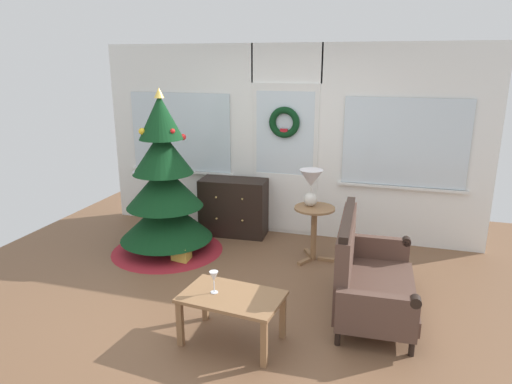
{
  "coord_description": "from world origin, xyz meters",
  "views": [
    {
      "loc": [
        1.41,
        -3.92,
        2.33
      ],
      "look_at": [
        0.05,
        0.55,
        1.0
      ],
      "focal_mm": 32.44,
      "sensor_mm": 36.0,
      "label": 1
    }
  ],
  "objects": [
    {
      "name": "christmas_tree",
      "position": [
        -1.26,
        0.98,
        0.74
      ],
      "size": [
        1.4,
        1.4,
        2.03
      ],
      "color": "#4C331E",
      "rests_on": "ground"
    },
    {
      "name": "back_wall_with_door",
      "position": [
        0.0,
        2.08,
        1.28
      ],
      "size": [
        5.2,
        0.19,
        2.55
      ],
      "color": "white",
      "rests_on": "ground"
    },
    {
      "name": "ground_plane",
      "position": [
        0.0,
        0.0,
        0.0
      ],
      "size": [
        6.76,
        6.76,
        0.0
      ],
      "primitive_type": "plane",
      "color": "brown"
    },
    {
      "name": "dresser_cabinet",
      "position": [
        -0.65,
        1.79,
        0.39
      ],
      "size": [
        0.92,
        0.49,
        0.78
      ],
      "color": "black",
      "rests_on": "ground"
    },
    {
      "name": "coffee_table",
      "position": [
        0.2,
        -0.64,
        0.37
      ],
      "size": [
        0.89,
        0.6,
        0.44
      ],
      "color": "#8E6642",
      "rests_on": "ground"
    },
    {
      "name": "gift_box",
      "position": [
        -0.93,
        0.72,
        0.1
      ],
      "size": [
        0.2,
        0.18,
        0.2
      ],
      "primitive_type": "cube",
      "color": "#D8C64C",
      "rests_on": "ground"
    },
    {
      "name": "side_table",
      "position": [
        0.56,
        1.24,
        0.47
      ],
      "size": [
        0.5,
        0.48,
        0.67
      ],
      "color": "#8E6642",
      "rests_on": "ground"
    },
    {
      "name": "wine_glass",
      "position": [
        0.04,
        -0.64,
        0.58
      ],
      "size": [
        0.08,
        0.08,
        0.2
      ],
      "color": "silver",
      "rests_on": "coffee_table"
    },
    {
      "name": "settee_sofa",
      "position": [
        1.24,
        0.21,
        0.38
      ],
      "size": [
        0.77,
        1.42,
        0.96
      ],
      "color": "black",
      "rests_on": "ground"
    },
    {
      "name": "table_lamp",
      "position": [
        0.5,
        1.28,
        0.95
      ],
      "size": [
        0.28,
        0.28,
        0.44
      ],
      "color": "silver",
      "rests_on": "side_table"
    }
  ]
}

